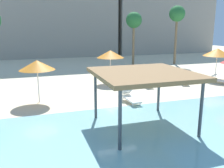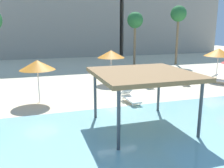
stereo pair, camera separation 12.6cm
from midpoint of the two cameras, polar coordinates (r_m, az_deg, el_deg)
name	(u,v)px [view 1 (the left image)]	position (r m, az deg, el deg)	size (l,w,h in m)	color
ground_plane	(122,117)	(12.95, 1.96, -7.57)	(80.00, 80.00, 0.00)	beige
shade_pavilion	(144,75)	(11.05, 7.06, 1.96)	(4.25, 4.25, 2.62)	#42474C
beach_umbrella_orange_0	(37,65)	(15.54, -17.17, 4.18)	(2.14, 2.14, 2.62)	silver
beach_umbrella_orange_1	(217,52)	(23.43, 23.03, 6.78)	(2.40, 2.40, 2.75)	silver
beach_umbrella_orange_2	(110,54)	(20.37, -0.56, 6.94)	(2.24, 2.24, 2.70)	silver
lounge_chair_0	(130,97)	(15.25, 3.95, -3.08)	(0.69, 1.92, 0.74)	white
lounge_chair_1	(144,82)	(19.58, 7.23, 0.49)	(0.74, 1.94, 0.74)	white
lounge_chair_3	(183,79)	(21.16, 15.95, 1.03)	(1.24, 1.99, 0.74)	white
lounge_chair_4	(219,80)	(22.09, 23.36, 0.95)	(1.43, 1.95, 0.74)	white
palm_tree_0	(177,15)	(31.73, 14.68, 15.09)	(1.90, 1.90, 7.05)	brown
palm_tree_3	(134,21)	(30.36, 4.95, 14.22)	(1.90, 1.90, 6.29)	brown
hotel_block_1	(159,6)	(47.62, 10.77, 17.27)	(17.55, 8.90, 16.44)	#9E9384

